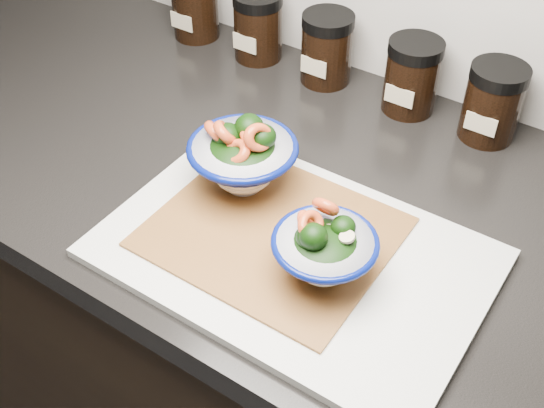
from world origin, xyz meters
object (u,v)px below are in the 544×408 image
Objects in this scene: bowl_left at (243,157)px; spice_jar_c at (327,48)px; spice_jar_a at (195,5)px; cutting_board at (293,253)px; spice_jar_e at (493,103)px; bowl_right at (324,250)px; spice_jar_d at (412,76)px; spice_jar_b at (258,26)px.

bowl_left is 1.26× the size of spice_jar_c.
bowl_left is 1.26× the size of spice_jar_a.
spice_jar_e reaches higher than cutting_board.
bowl_right reaches higher than spice_jar_a.
spice_jar_d is at bearing 0.00° from spice_jar_c.
cutting_board is 0.07m from bowl_right.
spice_jar_e is at bearing 81.99° from bowl_right.
bowl_left is 0.18m from bowl_right.
spice_jar_e is (0.12, 0.00, 0.00)m from spice_jar_d.
bowl_left is 0.35m from spice_jar_b.
spice_jar_b reaches higher than cutting_board.
bowl_right is (0.17, -0.08, -0.01)m from bowl_left.
bowl_right is (0.05, -0.02, 0.05)m from cutting_board.
bowl_right is 0.38m from spice_jar_d.
spice_jar_b is 1.00× the size of spice_jar_e.
spice_jar_c is (0.26, 0.00, 0.00)m from spice_jar_a.
spice_jar_a is 0.41m from spice_jar_d.
spice_jar_a is at bearing 141.97° from bowl_right.
bowl_left reaches higher than spice_jar_d.
cutting_board is 0.38m from spice_jar_e.
bowl_left is at bearing 155.00° from bowl_right.
cutting_board is at bearing -105.72° from spice_jar_e.
bowl_right is 1.06× the size of spice_jar_a.
spice_jar_b is at bearing 129.75° from cutting_board.
cutting_board is 3.98× the size of spice_jar_d.
bowl_left is at bearing -43.43° from spice_jar_a.
bowl_left is 1.26× the size of spice_jar_b.
spice_jar_b is 0.40m from spice_jar_e.
spice_jar_d is at bearing 0.00° from spice_jar_b.
spice_jar_a and spice_jar_b have the same top height.
cutting_board is 3.17× the size of bowl_left.
bowl_left is 1.18× the size of bowl_right.
spice_jar_c is 0.15m from spice_jar_d.
spice_jar_b is (-0.30, 0.36, 0.05)m from cutting_board.
spice_jar_d is (0.15, 0.00, 0.00)m from spice_jar_c.
cutting_board is 3.98× the size of spice_jar_a.
spice_jar_c reaches higher than cutting_board.
spice_jar_e is at bearing 0.00° from spice_jar_a.
spice_jar_a is 1.00× the size of spice_jar_e.
bowl_right is 1.06× the size of spice_jar_b.
spice_jar_e is at bearing 0.00° from spice_jar_c.
spice_jar_c is 1.00× the size of spice_jar_e.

